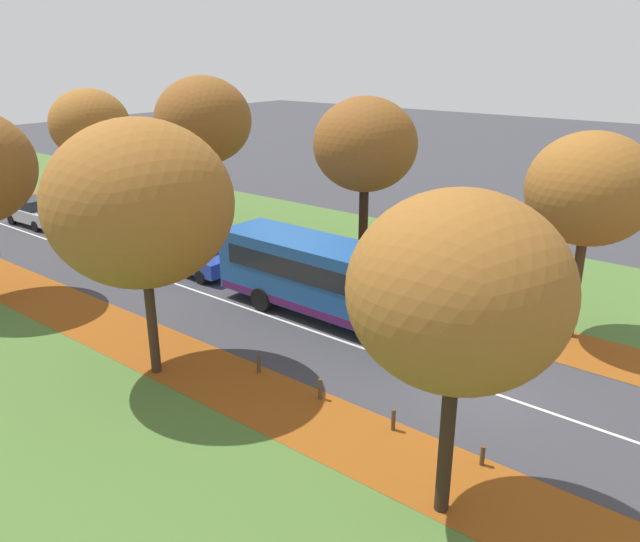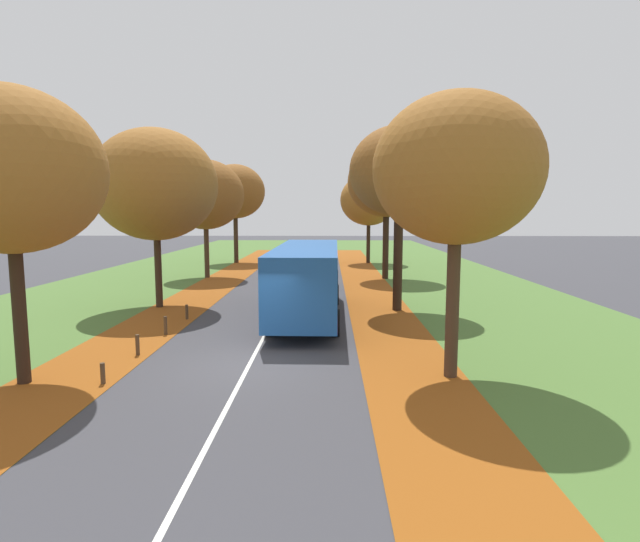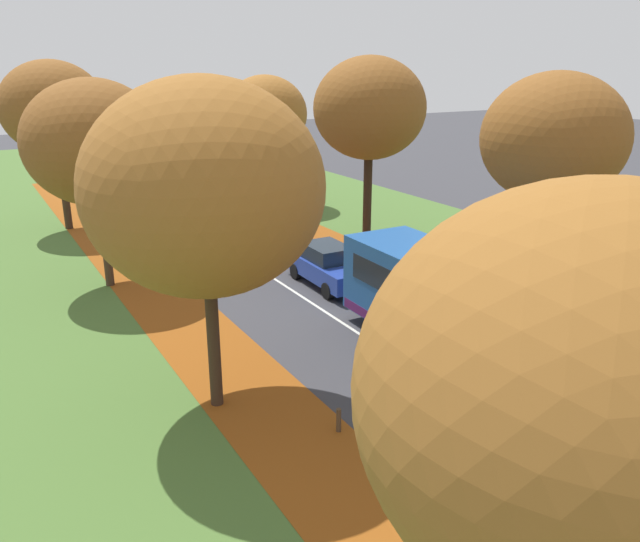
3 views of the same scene
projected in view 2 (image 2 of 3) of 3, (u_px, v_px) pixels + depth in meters
ground_plane at (250, 364)px, 14.54m from camera, size 160.00×160.00×0.00m
grass_verge_left at (163, 276)px, 34.57m from camera, size 12.00×90.00×0.01m
leaf_litter_left at (208, 289)px, 28.53m from camera, size 2.80×60.00×0.00m
grass_verge_right at (429, 277)px, 34.24m from camera, size 12.00×90.00×0.01m
leaf_litter_right at (369, 290)px, 28.36m from camera, size 2.80×60.00×0.00m
road_centre_line at (295, 276)px, 34.40m from camera, size 0.12×80.00×0.01m
tree_left_nearest at (9, 171)px, 12.28m from camera, size 4.59×4.59×7.48m
tree_left_near at (155, 185)px, 22.59m from camera, size 5.62×5.62×8.17m
tree_left_mid at (205, 195)px, 33.14m from camera, size 5.14×5.14×7.88m
tree_left_far at (235, 192)px, 43.08m from camera, size 5.16×5.16×8.52m
tree_right_nearest at (457, 170)px, 12.78m from camera, size 4.33×4.33×7.45m
tree_right_near at (399, 172)px, 21.79m from camera, size 4.40×4.40×8.17m
tree_right_mid at (387, 182)px, 32.53m from camera, size 5.10×5.10×8.68m
tree_right_far at (369, 200)px, 42.82m from camera, size 4.91×4.91×7.68m
bollard_nearest at (103, 373)px, 12.80m from camera, size 0.12×0.12×0.56m
bollard_second at (138, 345)px, 15.37m from camera, size 0.12×0.12×0.65m
bollard_third at (165, 326)px, 17.95m from camera, size 0.12×0.12×0.68m
bollard_fourth at (187, 312)px, 20.53m from camera, size 0.12×0.12×0.62m
bus at (307, 277)px, 20.84m from camera, size 2.77×10.43×2.98m
car_blue_lead at (315, 274)px, 29.29m from camera, size 1.84×4.23×1.62m
car_white_following at (314, 263)px, 35.38m from camera, size 1.86×4.24×1.62m
car_silver_third_in_line at (316, 254)px, 43.10m from camera, size 1.91×4.26×1.62m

